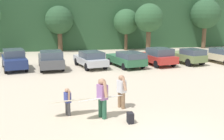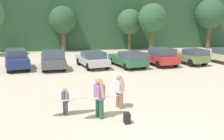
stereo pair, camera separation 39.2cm
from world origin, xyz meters
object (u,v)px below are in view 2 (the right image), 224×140
at_px(person_child, 65,100).
at_px(surfboard_white, 98,98).
at_px(parked_car_red, 160,56).
at_px(backpack_dropped, 127,118).
at_px(parked_car_dark_gray, 53,59).
at_px(parked_car_olive_green, 190,56).
at_px(person_companion, 119,90).
at_px(person_adult, 99,96).
at_px(parked_car_navy, 17,59).
at_px(surfboard_cream, 68,100).
at_px(parked_car_forest_green, 129,59).
at_px(parked_car_silver, 92,59).

distance_m(person_child, surfboard_white, 1.55).
xyz_separation_m(parked_car_red, surfboard_white, (-7.37, -11.48, 0.05)).
height_order(person_child, backpack_dropped, person_child).
bearing_deg(backpack_dropped, parked_car_red, 62.99).
xyz_separation_m(parked_car_dark_gray, backpack_dropped, (3.23, -12.68, -0.60)).
relative_size(parked_car_olive_green, surfboard_white, 1.92).
xyz_separation_m(parked_car_dark_gray, person_companion, (3.34, -10.79, 0.10)).
distance_m(parked_car_red, backpack_dropped, 13.90).
bearing_deg(parked_car_dark_gray, surfboard_white, -173.70).
bearing_deg(parked_car_dark_gray, person_companion, -166.92).
distance_m(parked_car_dark_gray, parked_car_olive_green, 12.51).
bearing_deg(surfboard_white, person_companion, -153.46).
relative_size(parked_car_olive_green, person_adult, 2.40).
distance_m(parked_car_navy, surfboard_cream, 12.36).
distance_m(parked_car_forest_green, person_child, 12.07).
bearing_deg(person_child, parked_car_dark_gray, -108.23).
height_order(parked_car_olive_green, person_adult, person_adult).
bearing_deg(parked_car_olive_green, parked_car_forest_green, 80.04).
bearing_deg(surfboard_cream, parked_car_navy, -81.21).
bearing_deg(parked_car_dark_gray, parked_car_olive_green, -95.64).
height_order(parked_car_dark_gray, person_child, parked_car_dark_gray).
xyz_separation_m(parked_car_forest_green, person_adult, (-4.33, -11.25, 0.25)).
bearing_deg(parked_car_forest_green, person_adult, 147.30).
xyz_separation_m(parked_car_navy, parked_car_olive_green, (15.52, -0.84, -0.09)).
distance_m(parked_car_navy, parked_car_red, 12.57).
bearing_deg(backpack_dropped, parked_car_olive_green, 53.09).
bearing_deg(parked_car_silver, parked_car_forest_green, -110.66).
relative_size(parked_car_navy, surfboard_cream, 2.17).
height_order(parked_car_silver, parked_car_olive_green, parked_car_olive_green).
bearing_deg(parked_car_forest_green, parked_car_silver, 69.54).
relative_size(parked_car_forest_green, parked_car_red, 1.06).
distance_m(parked_car_dark_gray, parked_car_red, 9.54).
relative_size(parked_car_olive_green, surfboard_cream, 1.98).
distance_m(parked_car_red, parked_car_olive_green, 2.97).
distance_m(parked_car_navy, parked_car_silver, 6.43).
distance_m(parked_car_silver, parked_car_olive_green, 9.12).
relative_size(parked_car_dark_gray, backpack_dropped, 10.91).
bearing_deg(person_child, parked_car_forest_green, -140.76).
relative_size(parked_car_silver, person_child, 3.70).
bearing_deg(parked_car_olive_green, parked_car_navy, 74.48).
relative_size(parked_car_red, backpack_dropped, 9.81).
relative_size(parked_car_silver, backpack_dropped, 10.23).
xyz_separation_m(person_adult, surfboard_white, (-0.04, 0.05, -0.13)).
relative_size(parked_car_dark_gray, parked_car_red, 1.11).
relative_size(parked_car_red, parked_car_olive_green, 1.04).
xyz_separation_m(parked_car_red, parked_car_olive_green, (2.97, -0.02, -0.04)).
relative_size(parked_car_navy, person_adult, 2.62).
height_order(parked_car_olive_green, person_companion, person_companion).
xyz_separation_m(parked_car_dark_gray, surfboard_cream, (0.89, -11.22, -0.14)).
distance_m(surfboard_white, surfboard_cream, 1.42).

